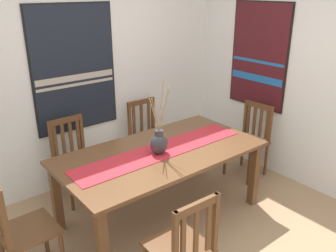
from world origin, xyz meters
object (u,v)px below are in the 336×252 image
chair_1 (250,139)px  chair_3 (148,136)px  dining_table (161,159)px  chair_4 (183,247)px  painting_on_side_wall (259,56)px  centerpiece_vase (159,142)px  chair_0 (20,228)px  painting_on_back_wall (74,69)px  chair_2 (74,158)px

chair_1 → chair_3: chair_3 is taller
dining_table → chair_4: bearing=-119.0°
dining_table → painting_on_side_wall: (1.71, 0.23, 0.78)m
chair_4 → dining_table: bearing=61.0°
dining_table → centerpiece_vase: bearing=-141.2°
centerpiece_vase → chair_3: centerpiece_vase is taller
dining_table → chair_4: (-0.52, -0.93, -0.18)m
dining_table → centerpiece_vase: (-0.05, -0.04, 0.21)m
chair_0 → painting_on_back_wall: bearing=47.1°
chair_0 → painting_on_back_wall: size_ratio=0.69×
dining_table → chair_0: size_ratio=2.07×
dining_table → chair_4: chair_4 is taller
painting_on_back_wall → painting_on_side_wall: bearing=-25.7°
chair_1 → painting_on_side_wall: (0.29, 0.20, 0.96)m
dining_table → chair_1: (1.42, 0.03, -0.18)m
centerpiece_vase → chair_2: (-0.46, 0.95, -0.39)m
chair_0 → chair_4: size_ratio=1.04×
dining_table → chair_2: bearing=119.1°
chair_2 → chair_0: bearing=-134.0°
chair_2 → chair_4: bearing=-90.3°
chair_1 → chair_4: size_ratio=0.98×
centerpiece_vase → chair_1: 1.52m
painting_on_back_wall → centerpiece_vase: bearing=-79.2°
centerpiece_vase → painting_on_back_wall: bearing=100.8°
dining_table → chair_0: 1.39m
chair_0 → painting_on_back_wall: painting_on_back_wall is taller
centerpiece_vase → chair_1: (1.47, 0.07, -0.39)m
centerpiece_vase → painting_on_side_wall: (1.76, 0.27, 0.57)m
chair_0 → chair_3: 2.07m
centerpiece_vase → chair_3: bearing=60.3°
chair_1 → chair_2: bearing=155.5°
chair_4 → painting_on_side_wall: size_ratio=0.72×
centerpiece_vase → painting_on_side_wall: 1.87m
chair_2 → painting_on_back_wall: painting_on_back_wall is taller
dining_table → centerpiece_vase: 0.22m
chair_4 → chair_1: bearing=26.5°
centerpiece_vase → chair_0: bearing=177.8°
chair_2 → dining_table: bearing=-60.9°
dining_table → painting_on_back_wall: bearing=103.4°
chair_1 → chair_3: size_ratio=0.99×
chair_4 → centerpiece_vase: bearing=62.3°
chair_1 → chair_4: 2.16m
chair_3 → painting_on_side_wall: bearing=-28.9°
chair_0 → chair_1: (2.80, 0.02, -0.01)m
chair_2 → chair_4: size_ratio=0.98×
painting_on_side_wall → chair_2: bearing=163.0°
chair_0 → chair_1: bearing=0.4°
dining_table → painting_on_back_wall: 1.42m
chair_2 → chair_3: size_ratio=0.99×
chair_3 → painting_on_side_wall: 1.70m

